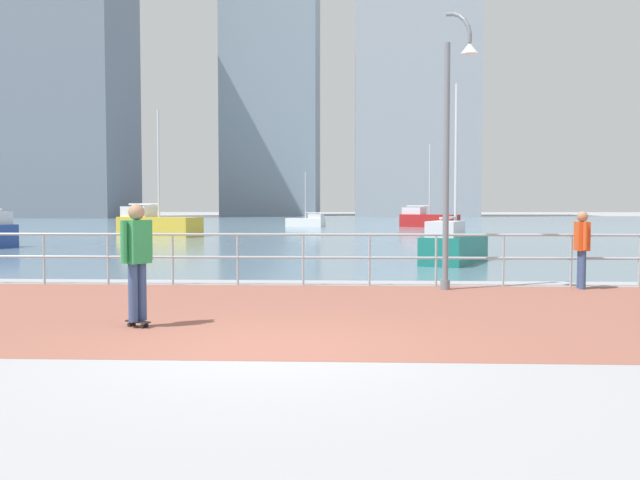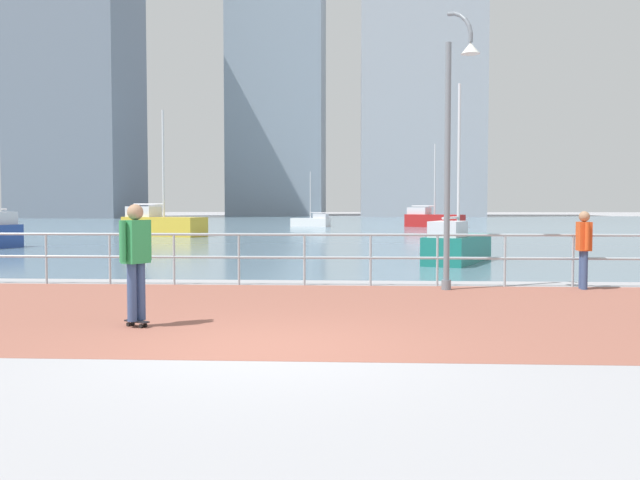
# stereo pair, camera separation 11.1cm
# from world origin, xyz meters

# --- Properties ---
(ground) EXTENTS (220.00, 220.00, 0.00)m
(ground) POSITION_xyz_m (0.00, 40.00, 0.00)
(ground) COLOR #9E9EA3
(brick_paving) EXTENTS (28.00, 7.11, 0.01)m
(brick_paving) POSITION_xyz_m (0.00, 2.91, 0.00)
(brick_paving) COLOR #935647
(brick_paving) RESTS_ON ground
(harbor_water) EXTENTS (180.00, 88.00, 0.00)m
(harbor_water) POSITION_xyz_m (0.00, 51.46, 0.00)
(harbor_water) COLOR slate
(harbor_water) RESTS_ON ground
(waterfront_railing) EXTENTS (25.25, 0.06, 1.11)m
(waterfront_railing) POSITION_xyz_m (-0.00, 6.46, 0.77)
(waterfront_railing) COLOR #9EADB7
(waterfront_railing) RESTS_ON ground
(lamppost) EXTENTS (0.64, 0.68, 5.52)m
(lamppost) POSITION_xyz_m (3.02, 5.74, 3.05)
(lamppost) COLOR slate
(lamppost) RESTS_ON ground
(skateboarder) EXTENTS (0.40, 0.52, 1.72)m
(skateboarder) POSITION_xyz_m (-1.98, 1.37, 1.04)
(skateboarder) COLOR black
(skateboarder) RESTS_ON ground
(bystander) EXTENTS (0.25, 0.55, 1.58)m
(bystander) POSITION_xyz_m (5.70, 6.11, 0.93)
(bystander) COLOR #384C7A
(bystander) RESTS_ON ground
(sailboat_yellow) EXTENTS (3.18, 2.02, 4.29)m
(sailboat_yellow) POSITION_xyz_m (-2.38, 45.55, 0.41)
(sailboat_yellow) COLOR white
(sailboat_yellow) RESTS_ON ground
(sailboat_teal) EXTENTS (4.47, 3.75, 6.32)m
(sailboat_teal) POSITION_xyz_m (6.92, 44.91, 0.60)
(sailboat_teal) COLOR #B21E1E
(sailboat_teal) RESTS_ON ground
(sailboat_navy) EXTENTS (2.53, 3.91, 5.27)m
(sailboat_navy) POSITION_xyz_m (4.06, 12.40, 0.50)
(sailboat_navy) COLOR #197266
(sailboat_navy) RESTS_ON ground
(sailboat_red) EXTENTS (5.03, 3.44, 6.82)m
(sailboat_red) POSITION_xyz_m (-9.54, 29.05, 0.65)
(sailboat_red) COLOR gold
(sailboat_red) RESTS_ON ground
(tower_slate) EXTENTS (14.56, 16.43, 38.33)m
(tower_slate) POSITION_xyz_m (-11.45, 103.23, 18.33)
(tower_slate) COLOR #8493A3
(tower_slate) RESTS_ON ground
(tower_brick) EXTENTS (16.92, 15.70, 40.23)m
(tower_brick) POSITION_xyz_m (10.26, 93.66, 19.28)
(tower_brick) COLOR #A3A8B2
(tower_brick) RESTS_ON ground
(tower_concrete) EXTENTS (14.24, 14.40, 45.08)m
(tower_concrete) POSITION_xyz_m (-36.08, 83.07, 21.71)
(tower_concrete) COLOR slate
(tower_concrete) RESTS_ON ground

